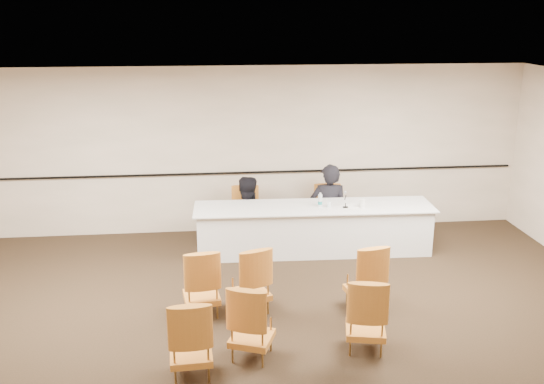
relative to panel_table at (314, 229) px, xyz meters
The scene contains 20 objects.
floor 3.00m from the panel_table, 109.39° to the right, with size 10.00×10.00×0.00m, color black.
ceiling 3.95m from the panel_table, 109.39° to the right, with size 10.00×10.00×0.00m, color silver.
wall_back 1.90m from the panel_table, 129.57° to the left, with size 10.00×0.04×3.00m, color #BCAC94.
wall_rail 1.67m from the panel_table, 130.53° to the left, with size 9.80×0.04×0.03m, color black.
panel_table is the anchor object (origin of this frame).
panelist_main 0.68m from the panel_table, 57.13° to the left, with size 0.66×0.44×1.82m, color black.
panelist_main_chair 0.68m from the panel_table, 57.13° to the left, with size 0.50×0.50×0.95m, color #B05C1F, non-canonical shape.
panelist_second 1.26m from the panel_table, 150.75° to the left, with size 0.82×0.64×1.68m, color black.
panelist_second_chair 1.26m from the panel_table, 150.75° to the left, with size 0.50×0.50×0.95m, color #B05C1F, non-canonical shape.
papers 0.71m from the panel_table, ahead, with size 0.30×0.22×0.00m, color white.
microphone 0.74m from the panel_table, 14.78° to the right, with size 0.09×0.18×0.25m, color black, non-canonical shape.
water_bottle 0.53m from the panel_table, 18.44° to the right, with size 0.07×0.07×0.24m, color #167D7B, non-canonical shape.
drinking_glass 0.51m from the panel_table, 17.69° to the right, with size 0.06×0.06×0.10m, color white.
coffee_cup 0.92m from the panel_table, 11.84° to the right, with size 0.09×0.09×0.14m, color white.
aud_chair_front_left 2.76m from the panel_table, 132.27° to the right, with size 0.50×0.50×0.95m, color #B05C1F, non-canonical shape.
aud_chair_front_mid 2.36m from the panel_table, 120.79° to the right, with size 0.50×0.50×0.95m, color #B05C1F, non-canonical shape.
aud_chair_front_right 2.13m from the panel_table, 80.65° to the right, with size 0.50×0.50×0.95m, color #B05C1F, non-canonical shape.
aud_chair_back_left 3.98m from the panel_table, 119.58° to the right, with size 0.50×0.50×0.95m, color #B05C1F, non-canonical shape.
aud_chair_back_mid 3.41m from the panel_table, 111.85° to the right, with size 0.50×0.50×0.95m, color #B05C1F, non-canonical shape.
aud_chair_back_right 3.13m from the panel_table, 88.37° to the right, with size 0.50×0.50×0.95m, color #B05C1F, non-canonical shape.
Camera 1 is at (-0.71, -6.61, 3.89)m, focal length 40.00 mm.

